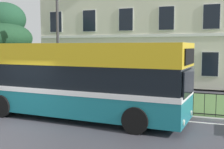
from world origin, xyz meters
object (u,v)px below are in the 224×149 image
object	(u,v)px
street_lamp_post	(58,34)
evergreen_tree	(5,57)
single_decker_bus	(77,79)
georgian_townhouse	(142,11)

from	to	relation	value
street_lamp_post	evergreen_tree	bearing A→B (deg)	159.94
evergreen_tree	single_decker_bus	bearing A→B (deg)	-29.21
street_lamp_post	georgian_townhouse	bearing A→B (deg)	84.25
georgian_townhouse	evergreen_tree	world-z (taller)	georgian_townhouse
street_lamp_post	single_decker_bus	bearing A→B (deg)	-44.41
georgian_townhouse	evergreen_tree	xyz separation A→B (m)	(-6.25, -9.93, -3.71)
evergreen_tree	single_decker_bus	size ratio (longest dim) A/B	0.61
single_decker_bus	georgian_townhouse	bearing A→B (deg)	97.35
georgian_townhouse	single_decker_bus	distance (m)	14.80
georgian_townhouse	single_decker_bus	xyz separation A→B (m)	(1.15, -14.08, -4.43)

